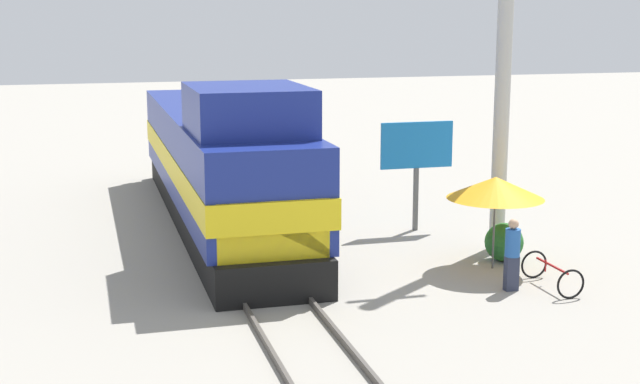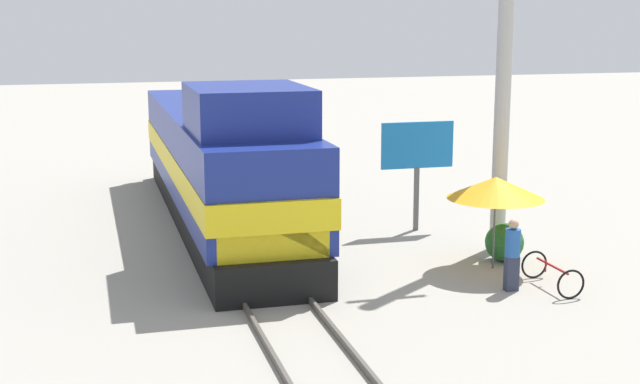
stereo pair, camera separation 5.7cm
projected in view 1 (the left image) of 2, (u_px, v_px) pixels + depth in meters
ground_plane at (257, 276)px, 21.14m from camera, size 120.00×120.00×0.00m
rail_near at (227, 276)px, 20.94m from camera, size 0.08×36.15×0.15m
rail_far at (286, 271)px, 21.31m from camera, size 0.08×36.15×0.15m
locomotive at (222, 165)px, 25.62m from camera, size 2.95×15.82×4.45m
utility_pole at (504, 55)px, 22.59m from camera, size 1.80×0.40×10.08m
vendor_umbrella at (496, 188)px, 21.42m from camera, size 2.36×2.36×2.28m
billboard_sign at (417, 151)px, 25.19m from camera, size 2.14×0.12×3.13m
shrub_cluster at (504, 242)px, 22.37m from camera, size 0.97×0.97×0.97m
person_bystander at (512, 252)px, 19.93m from camera, size 0.34×0.34×1.66m
bicycle at (552, 273)px, 20.19m from camera, size 0.69×1.66×0.67m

